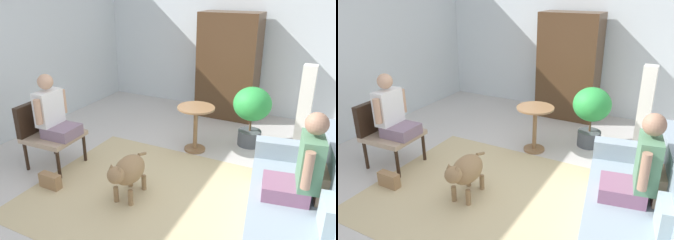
{
  "view_description": "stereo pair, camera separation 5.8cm",
  "coord_description": "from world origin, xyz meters",
  "views": [
    {
      "loc": [
        1.59,
        -3.09,
        2.24
      ],
      "look_at": [
        0.04,
        -0.06,
        0.88
      ],
      "focal_mm": 36.26,
      "sensor_mm": 36.0,
      "label": 1
    },
    {
      "loc": [
        1.64,
        -3.06,
        2.24
      ],
      "look_at": [
        0.04,
        -0.06,
        0.88
      ],
      "focal_mm": 36.26,
      "sensor_mm": 36.0,
      "label": 2
    }
  ],
  "objects": [
    {
      "name": "couch",
      "position": [
        1.5,
        -0.18,
        0.32
      ],
      "size": [
        1.12,
        1.82,
        0.92
      ],
      "color": "#8EA0AD",
      "rests_on": "ground"
    },
    {
      "name": "back_wall",
      "position": [
        0.0,
        3.04,
        1.39
      ],
      "size": [
        6.11,
        0.12,
        2.77
      ],
      "primitive_type": "cube",
      "color": "silver",
      "rests_on": "ground"
    },
    {
      "name": "person_on_armchair",
      "position": [
        -1.5,
        -0.2,
        0.75
      ],
      "size": [
        0.47,
        0.52,
        0.79
      ],
      "color": "gray"
    },
    {
      "name": "area_rug",
      "position": [
        0.17,
        -0.25,
        0.0
      ],
      "size": [
        3.18,
        2.28,
        0.01
      ],
      "primitive_type": "cube",
      "color": "#C6B284",
      "rests_on": "ground"
    },
    {
      "name": "potted_plant",
      "position": [
        0.58,
        1.57,
        0.57
      ],
      "size": [
        0.54,
        0.54,
        0.9
      ],
      "color": "#4C5156",
      "rests_on": "ground"
    },
    {
      "name": "armchair",
      "position": [
        -1.66,
        -0.21,
        0.5
      ],
      "size": [
        0.66,
        0.63,
        0.85
      ],
      "color": "black",
      "rests_on": "ground"
    },
    {
      "name": "left_wall",
      "position": [
        -2.82,
        0.3,
        1.39
      ],
      "size": [
        0.12,
        6.56,
        2.77
      ],
      "primitive_type": "cube",
      "color": "silver",
      "rests_on": "ground"
    },
    {
      "name": "ground_plane",
      "position": [
        0.0,
        0.0,
        0.0
      ],
      "size": [
        7.15,
        7.15,
        0.0
      ],
      "primitive_type": "plane",
      "color": "beige"
    },
    {
      "name": "dog",
      "position": [
        -0.28,
        -0.39,
        0.34
      ],
      "size": [
        0.34,
        0.79,
        0.55
      ],
      "color": "olive",
      "rests_on": "ground"
    },
    {
      "name": "column_lamp",
      "position": [
        1.26,
        1.8,
        0.61
      ],
      "size": [
        0.2,
        0.2,
        1.24
      ],
      "color": "#4C4742",
      "rests_on": "ground"
    },
    {
      "name": "armoire_cabinet",
      "position": [
        -0.13,
        2.63,
        0.92
      ],
      "size": [
        1.02,
        0.56,
        1.83
      ],
      "primitive_type": "cube",
      "color": "#4C331E",
      "rests_on": "ground"
    },
    {
      "name": "person_on_couch",
      "position": [
        1.45,
        -0.22,
        0.75
      ],
      "size": [
        0.52,
        0.51,
        0.83
      ],
      "color": "#8A5876"
    },
    {
      "name": "round_end_table",
      "position": [
        -0.08,
        1.05,
        0.44
      ],
      "size": [
        0.53,
        0.53,
        0.66
      ],
      "color": "olive",
      "rests_on": "ground"
    },
    {
      "name": "handbag",
      "position": [
        -1.21,
        -0.65,
        0.09
      ],
      "size": [
        0.27,
        0.1,
        0.18
      ],
      "primitive_type": "cube",
      "color": "#99724C",
      "rests_on": "ground"
    }
  ]
}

